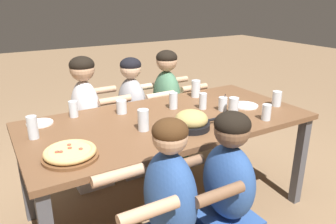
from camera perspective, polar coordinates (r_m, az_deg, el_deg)
The scene contains 21 objects.
ground_plane at distance 2.79m, azimuth 0.00°, elevation -16.51°, with size 18.00×18.00×0.00m, color #896B4C.
dining_table at distance 2.44m, azimuth 0.00°, elevation -2.86°, with size 2.08×1.01×0.79m.
pizza_board_main at distance 1.91m, azimuth -16.68°, elevation -6.90°, with size 0.31×0.31×0.05m.
skillet_bowl at distance 2.21m, azimuth 4.10°, elevation -1.60°, with size 0.37×0.25×0.13m.
empty_plate_a at distance 2.47m, azimuth -21.42°, elevation -1.82°, with size 0.18×0.18×0.02m.
empty_plate_b at distance 2.74m, azimuth 13.28°, elevation 1.12°, with size 0.21×0.21×0.02m.
cocktail_glass_blue at distance 2.60m, azimuth 9.51°, elevation 1.29°, with size 0.07×0.07×0.13m.
drinking_glass_a at distance 2.60m, azimuth 0.93°, elevation 1.87°, with size 0.07×0.07×0.13m.
drinking_glass_b at distance 2.47m, azimuth 16.75°, elevation -0.20°, with size 0.07×0.07×0.12m.
drinking_glass_c at distance 2.52m, azimuth -16.14°, elevation 0.37°, with size 0.06×0.06×0.12m.
drinking_glass_d at distance 2.52m, azimuth 11.32°, elevation 0.87°, with size 0.08×0.08×0.13m.
drinking_glass_e at distance 2.81m, azimuth 18.40°, elevation 2.12°, with size 0.07×0.07×0.12m.
drinking_glass_f at distance 2.61m, azimuth 6.09°, elevation 1.76°, with size 0.06×0.06×0.13m.
drinking_glass_g at distance 2.52m, azimuth -8.09°, elevation 0.82°, with size 0.08×0.08×0.10m.
drinking_glass_h at distance 2.18m, azimuth -4.31°, elevation -1.63°, with size 0.07×0.07×0.15m.
drinking_glass_i at distance 2.92m, azimuth 4.87°, elevation 3.88°, with size 0.08×0.08×0.15m.
drinking_glass_j at distance 2.22m, azimuth -22.49°, elevation -2.66°, with size 0.06×0.06×0.15m.
diner_far_midleft at distance 2.98m, azimuth -13.80°, elevation -2.58°, with size 0.51×0.40×1.18m.
diner_far_midright at distance 3.28m, azimuth -0.16°, elevation -0.11°, with size 0.51×0.40×1.16m.
diner_near_center at distance 2.01m, azimuth 10.08°, elevation -15.75°, with size 0.51×0.40×1.07m.
diner_far_center at distance 3.13m, azimuth -6.09°, elevation -1.67°, with size 0.51×0.40×1.13m.
Camera 1 is at (-1.14, -1.94, 1.65)m, focal length 35.00 mm.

